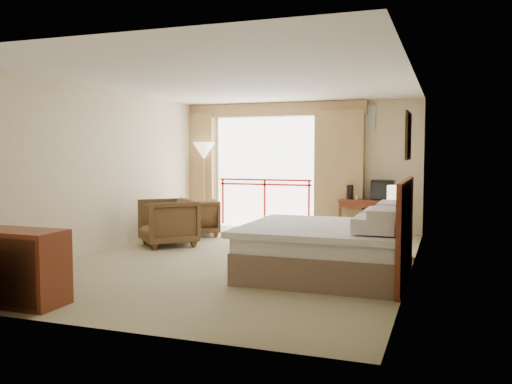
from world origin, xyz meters
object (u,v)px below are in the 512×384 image
at_px(desk, 368,207).
at_px(floor_lamp, 204,154).
at_px(side_table, 182,221).
at_px(dresser, 11,267).
at_px(tv, 383,190).
at_px(armchair_near, 168,245).
at_px(bed, 330,247).
at_px(nightstand, 396,241).
at_px(wastebasket, 333,228).
at_px(armchair_far, 198,235).
at_px(table_lamp, 398,195).

height_order(desk, floor_lamp, floor_lamp).
relative_size(side_table, dresser, 0.43).
bearing_deg(tv, armchair_near, -155.20).
xyz_separation_m(side_table, dresser, (0.28, -4.53, 0.05)).
distance_m(bed, armchair_near, 3.48).
xyz_separation_m(nightstand, tv, (-0.48, 2.29, 0.63)).
height_order(nightstand, wastebasket, nightstand).
relative_size(tv, armchair_near, 0.48).
bearing_deg(nightstand, bed, -118.27).
height_order(desk, armchair_far, desk).
bearing_deg(bed, wastebasket, 100.96).
relative_size(nightstand, side_table, 1.04).
distance_m(armchair_near, dresser, 3.88).
bearing_deg(tv, nightstand, -88.94).
xyz_separation_m(armchair_near, dresser, (0.20, -3.85, 0.41)).
height_order(bed, nightstand, bed).
bearing_deg(side_table, armchair_far, 82.80).
bearing_deg(armchair_far, wastebasket, 165.13).
bearing_deg(bed, side_table, 148.23).
height_order(wastebasket, dresser, dresser).
bearing_deg(dresser, side_table, 92.34).
bearing_deg(nightstand, side_table, 170.18).
bearing_deg(armchair_near, bed, 22.88).
bearing_deg(table_lamp, bed, -115.20).
distance_m(nightstand, desk, 2.49).
height_order(bed, desk, bed).
relative_size(desk, floor_lamp, 0.58).
relative_size(table_lamp, side_table, 1.08).
distance_m(bed, tv, 3.84).
bearing_deg(nightstand, armchair_near, 179.91).
bearing_deg(desk, floor_lamp, -177.42).
relative_size(bed, nightstand, 3.89).
height_order(wastebasket, side_table, side_table).
bearing_deg(wastebasket, nightstand, -54.29).
distance_m(table_lamp, desk, 2.46).
bearing_deg(bed, table_lamp, 64.80).
bearing_deg(floor_lamp, dresser, -84.32).
bearing_deg(floor_lamp, armchair_near, -80.03).
bearing_deg(table_lamp, armchair_far, 165.10).
height_order(tv, armchair_far, tv).
bearing_deg(armchair_far, desk, 168.42).
bearing_deg(tv, dresser, -127.88).
relative_size(table_lamp, floor_lamp, 0.30).
bearing_deg(table_lamp, armchair_near, -177.02).
bearing_deg(armchair_near, tv, 81.22).
bearing_deg(bed, armchair_far, 140.95).
relative_size(tv, side_table, 0.83).
distance_m(desk, tv, 0.46).
bearing_deg(tv, floor_lamp, 169.73).
xyz_separation_m(armchair_far, dresser, (0.21, -5.10, 0.41)).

